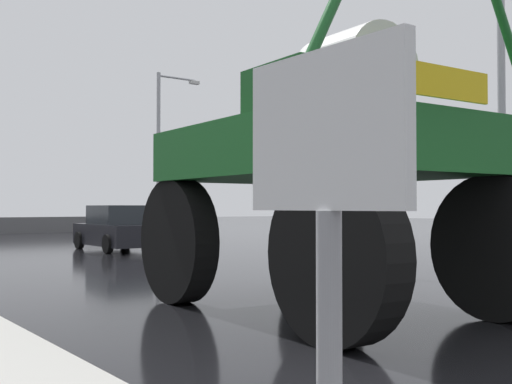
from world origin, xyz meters
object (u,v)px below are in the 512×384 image
object	(u,v)px
streetlight_near_right	(504,59)
lane_arrow_sign	(326,249)
streetlight_far_right	(162,145)
traffic_signal_near_right	(335,149)
oversize_sprayer	(325,167)
sedan_ahead	(118,229)

from	to	relation	value
streetlight_near_right	lane_arrow_sign	bearing A→B (deg)	-150.12
lane_arrow_sign	streetlight_far_right	world-z (taller)	streetlight_far_right
traffic_signal_near_right	streetlight_far_right	bearing A→B (deg)	75.82
streetlight_near_right	streetlight_far_right	bearing A→B (deg)	87.31
oversize_sprayer	lane_arrow_sign	bearing A→B (deg)	140.04
lane_arrow_sign	streetlight_near_right	world-z (taller)	streetlight_near_right
traffic_signal_near_right	streetlight_far_right	size ratio (longest dim) A/B	0.49
streetlight_far_right	lane_arrow_sign	bearing A→B (deg)	-117.03
streetlight_far_right	traffic_signal_near_right	bearing A→B (deg)	-104.18
oversize_sprayer	streetlight_near_right	size ratio (longest dim) A/B	0.64
oversize_sprayer	streetlight_far_right	xyz separation A→B (m)	(8.12, 20.18, 2.41)
lane_arrow_sign	oversize_sprayer	size ratio (longest dim) A/B	0.31
sedan_ahead	streetlight_near_right	bearing A→B (deg)	-157.24
oversize_sprayer	streetlight_near_right	bearing A→B (deg)	-73.90
streetlight_near_right	streetlight_far_right	size ratio (longest dim) A/B	1.13
lane_arrow_sign	oversize_sprayer	bearing A→B (deg)	47.22
oversize_sprayer	streetlight_far_right	size ratio (longest dim) A/B	0.72
traffic_signal_near_right	oversize_sprayer	bearing A→B (deg)	-135.23
oversize_sprayer	sedan_ahead	distance (m)	13.74
oversize_sprayer	streetlight_near_right	xyz separation A→B (m)	(7.25, 1.71, 2.89)
oversize_sprayer	streetlight_far_right	world-z (taller)	streetlight_far_right
streetlight_near_right	streetlight_far_right	xyz separation A→B (m)	(0.87, 18.47, -0.47)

